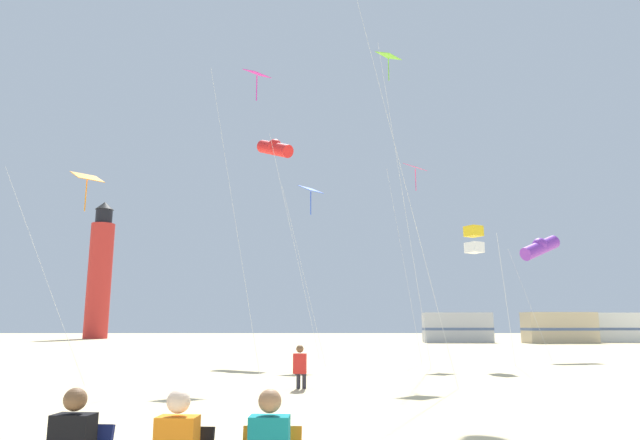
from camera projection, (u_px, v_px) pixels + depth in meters
name	position (u px, v px, depth m)	size (l,w,h in m)	color
kite_flyer_standing	(301.00, 366.00, 14.71)	(0.36, 0.53, 1.16)	red
kite_diamond_blue	(311.00, 195.00, 25.42)	(1.96, 1.90, 8.06)	silver
kite_diamond_lime	(390.00, 70.00, 24.52)	(1.92, 1.91, 13.78)	silver
kite_diamond_magenta	(256.00, 86.00, 22.73)	(2.44, 2.44, 12.19)	silver
kite_diamond_orange	(86.00, 183.00, 18.80)	(3.42, 2.70, 6.89)	silver
kite_tube_scarlet	(276.00, 148.00, 29.60)	(3.52, 3.56, 11.72)	silver
kite_box_gold	(475.00, 240.00, 23.24)	(1.99, 2.05, 5.80)	silver
kite_tube_violet	(541.00, 247.00, 28.75)	(2.79, 2.42, 6.37)	silver
kite_diamond_rainbow	(415.00, 174.00, 26.98)	(2.00, 2.00, 9.52)	silver
lighthouse_distant	(101.00, 273.00, 67.42)	(2.80, 2.80, 16.80)	red
rv_van_silver	(458.00, 328.00, 52.66)	(6.56, 2.70, 2.80)	#B7BABF
rv_van_tan	(560.00, 328.00, 50.80)	(6.60, 2.83, 2.80)	#C6B28C
rv_van_white	(612.00, 328.00, 53.31)	(6.58, 2.77, 2.80)	white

